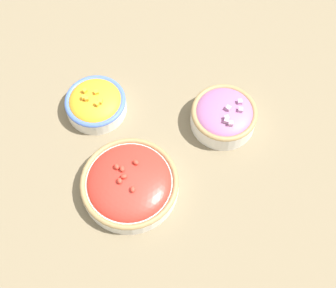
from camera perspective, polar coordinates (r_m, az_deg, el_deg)
The scene contains 4 objects.
ground_plane at distance 1.04m, azimuth 0.00°, elevation -0.76°, with size 3.00×3.00×0.00m, color #75664C.
bowl_red_onion at distance 1.05m, azimuth 6.81°, elevation 3.53°, with size 0.15×0.15×0.07m.
bowl_squash at distance 1.08m, azimuth -8.82°, elevation 4.97°, with size 0.14×0.14×0.06m.
bowl_cherry_tomatoes at distance 0.98m, azimuth -4.72°, elevation -4.80°, with size 0.21×0.21×0.07m.
Camera 1 is at (0.22, -0.40, 0.93)m, focal length 50.00 mm.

